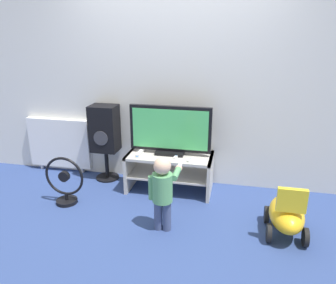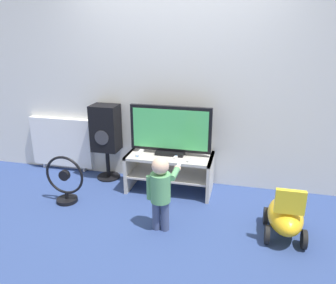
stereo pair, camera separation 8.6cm
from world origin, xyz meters
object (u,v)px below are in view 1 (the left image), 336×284
(remote_secondary, at_px, (176,157))
(floor_fan, at_px, (65,183))
(remote_primary, at_px, (191,160))
(radiator, at_px, (60,143))
(child, at_px, (163,188))
(speaker_tower, at_px, (105,131))
(television, at_px, (170,131))
(ride_on_toy, at_px, (287,214))
(game_console, at_px, (140,153))

(remote_secondary, height_order, floor_fan, floor_fan)
(remote_primary, relative_size, radiator, 0.15)
(child, bearing_deg, speaker_tower, 135.12)
(television, distance_m, speaker_tower, 0.87)
(television, xyz_separation_m, ride_on_toy, (1.26, -0.68, -0.53))
(television, xyz_separation_m, floor_fan, (-1.06, -0.58, -0.49))
(remote_primary, distance_m, floor_fan, 1.41)
(remote_primary, distance_m, speaker_tower, 1.18)
(speaker_tower, bearing_deg, television, -7.97)
(child, distance_m, radiator, 2.00)
(radiator, bearing_deg, ride_on_toy, -17.89)
(television, distance_m, remote_secondary, 0.30)
(game_console, height_order, ride_on_toy, ride_on_toy)
(television, relative_size, child, 1.27)
(ride_on_toy, bearing_deg, child, -171.86)
(remote_primary, bearing_deg, radiator, 167.88)
(speaker_tower, bearing_deg, game_console, -24.14)
(television, relative_size, remote_primary, 7.19)
(speaker_tower, distance_m, ride_on_toy, 2.30)
(remote_primary, distance_m, ride_on_toy, 1.14)
(game_console, xyz_separation_m, remote_primary, (0.61, -0.05, -0.01))
(remote_secondary, relative_size, floor_fan, 0.24)
(game_console, height_order, floor_fan, floor_fan)
(remote_primary, xyz_separation_m, ride_on_toy, (0.99, -0.52, -0.26))
(remote_primary, xyz_separation_m, radiator, (-1.84, 0.40, -0.07))
(child, relative_size, floor_fan, 1.36)
(ride_on_toy, bearing_deg, floor_fan, 177.61)
(speaker_tower, xyz_separation_m, ride_on_toy, (2.12, -0.80, -0.44))
(remote_primary, height_order, ride_on_toy, ride_on_toy)
(television, bearing_deg, floor_fan, -151.15)
(floor_fan, height_order, radiator, radiator)
(remote_primary, bearing_deg, speaker_tower, 165.90)
(remote_primary, bearing_deg, remote_secondary, 161.24)
(remote_secondary, distance_m, radiator, 1.70)
(remote_secondary, bearing_deg, speaker_tower, 166.79)
(speaker_tower, xyz_separation_m, floor_fan, (-0.20, -0.70, -0.40))
(game_console, bearing_deg, floor_fan, -146.72)
(remote_primary, relative_size, child, 0.18)
(speaker_tower, xyz_separation_m, radiator, (-0.71, 0.11, -0.25))
(remote_secondary, xyz_separation_m, floor_fan, (-1.15, -0.48, -0.22))
(radiator, bearing_deg, game_console, -15.62)
(remote_primary, height_order, radiator, radiator)
(game_console, relative_size, speaker_tower, 0.21)
(game_console, relative_size, remote_primary, 1.51)
(remote_primary, bearing_deg, game_console, 175.19)
(television, relative_size, game_console, 4.76)
(television, height_order, speaker_tower, television)
(ride_on_toy, bearing_deg, speaker_tower, 159.26)
(child, xyz_separation_m, radiator, (-1.68, 1.08, -0.05))
(ride_on_toy, bearing_deg, game_console, 160.40)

